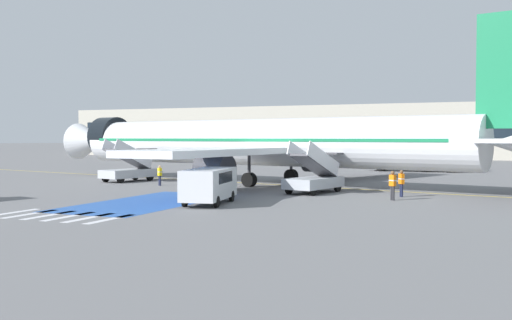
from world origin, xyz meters
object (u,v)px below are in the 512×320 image
Objects in this scene: fuel_tanker at (417,155)px; ground_crew_1 at (401,181)px; airliner at (261,142)px; ground_crew_0 at (393,183)px; terminal_building at (365,132)px; boarding_stairs_forward at (129,170)px; ground_crew_2 at (160,174)px; service_van_0 at (209,183)px; boarding_stairs_aft at (314,179)px.

ground_crew_1 is (3.23, -30.13, -0.82)m from fuel_tanker.
airliner reaches higher than ground_crew_0.
airliner is 68.60m from terminal_building.
fuel_tanker is 6.11× the size of ground_crew_1.
ground_crew_0 is (23.85, -6.87, 0.08)m from boarding_stairs_forward.
terminal_building reaches higher than ground_crew_1.
ground_crew_2 is 0.01× the size of terminal_building.
service_van_0 is 14.06m from ground_crew_2.
boarding_stairs_aft is at bearing 48.08° from ground_crew_1.
boarding_stairs_aft reaches higher than ground_crew_2.
ground_crew_1 is (0.15, 2.31, -0.04)m from ground_crew_0.
boarding_stairs_forward is at bearing 112.30° from airliner.
airliner is at bearing -84.31° from terminal_building.
boarding_stairs_forward reaches higher than ground_crew_0.
ground_crew_2 is (-6.64, -4.80, -2.51)m from airliner.
ground_crew_0 reaches higher than ground_crew_1.
airliner reaches higher than terminal_building.
service_van_0 is at bearing -28.99° from boarding_stairs_forward.
ground_crew_1 is (9.38, 8.49, -0.23)m from service_van_0.
boarding_stairs_forward is at bearing -180.00° from boarding_stairs_aft.
airliner is 15.30m from ground_crew_0.
boarding_stairs_aft is at bearing 0.00° from boarding_stairs_forward.
boarding_stairs_forward is at bearing -52.54° from service_van_0.
ground_crew_0 is 2.32m from ground_crew_1.
ground_crew_2 is (-9.68, 10.19, -0.29)m from service_van_0.
boarding_stairs_aft is (6.46, -6.03, -2.49)m from airliner.
airliner is 8.57m from ground_crew_2.
boarding_stairs_forward is at bearing 41.85° from ground_crew_1.
boarding_stairs_forward is 3.11× the size of ground_crew_0.
boarding_stairs_aft is 3.23× the size of ground_crew_1.
terminal_building reaches higher than boarding_stairs_forward.
airliner is 14.23m from ground_crew_1.
ground_crew_1 is at bearing -175.75° from fuel_tanker.
boarding_stairs_forward reaches higher than boarding_stairs_aft.
airliner is 9.18m from boarding_stairs_aft.
ground_crew_1 is (12.42, -6.50, -2.44)m from airliner.
service_van_0 is at bearing 94.77° from ground_crew_1.
boarding_stairs_forward reaches higher than ground_crew_2.
airliner reaches higher than service_van_0.
airliner is at bearing -89.32° from service_van_0.
ground_crew_2 is (-19.05, 1.70, -0.07)m from ground_crew_1.
terminal_building is at bearing 142.16° from ground_crew_0.
ground_crew_1 is at bearing 2.01° from boarding_stairs_forward.
service_van_0 is 3.18× the size of ground_crew_1.
fuel_tanker is (9.18, 23.63, -1.62)m from airliner.
terminal_building is at bearing 17.84° from fuel_tanker.
airliner is 0.37× the size of terminal_building.
fuel_tanker is at bearing -31.27° from ground_crew_1.
boarding_stairs_aft is 13.16m from ground_crew_2.
boarding_stairs_forward is 3.23× the size of ground_crew_1.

